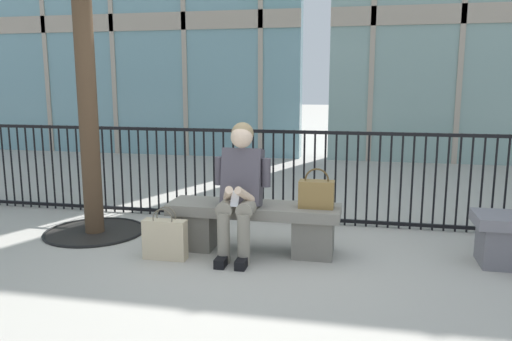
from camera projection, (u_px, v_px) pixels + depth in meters
name	position (u px, v px, depth m)	size (l,w,h in m)	color
ground_plane	(254.00, 250.00, 4.73)	(60.00, 60.00, 0.00)	#B2ADA3
stone_bench	(254.00, 223.00, 4.68)	(1.60, 0.44, 0.45)	gray
seated_person_with_phone	(240.00, 185.00, 4.51)	(0.52, 0.66, 1.21)	gray
handbag_on_bench	(316.00, 193.00, 4.50)	(0.31, 0.16, 0.36)	olive
shopping_bag	(165.00, 239.00, 4.48)	(0.39, 0.12, 0.47)	beige
plaza_railing	(273.00, 176.00, 5.63)	(8.81, 0.04, 1.05)	black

